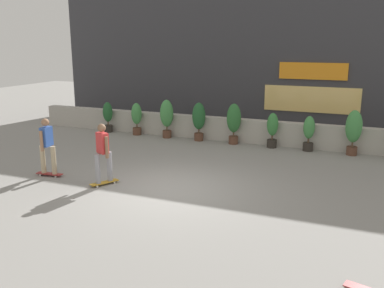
% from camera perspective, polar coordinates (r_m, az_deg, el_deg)
% --- Properties ---
extents(ground_plane, '(48.00, 48.00, 0.00)m').
position_cam_1_polar(ground_plane, '(11.30, -2.94, -6.10)').
color(ground_plane, gray).
extents(planter_wall, '(18.00, 0.40, 0.90)m').
position_cam_1_polar(planter_wall, '(16.60, 5.99, 1.89)').
color(planter_wall, '#B2ADA3').
rests_on(planter_wall, ground).
extents(building_backdrop, '(20.00, 2.08, 6.50)m').
position_cam_1_polar(building_backdrop, '(20.13, 9.57, 11.86)').
color(building_backdrop, '#38383D').
rests_on(building_backdrop, ground).
extents(potted_plant_0, '(0.41, 0.41, 1.29)m').
position_cam_1_polar(potted_plant_0, '(18.52, -11.26, 3.77)').
color(potted_plant_0, '#2D2823').
rests_on(potted_plant_0, ground).
extents(potted_plant_1, '(0.43, 0.43, 1.34)m').
position_cam_1_polar(potted_plant_1, '(17.78, -7.47, 3.62)').
color(potted_plant_1, brown).
rests_on(potted_plant_1, ground).
extents(potted_plant_2, '(0.54, 0.54, 1.54)m').
position_cam_1_polar(potted_plant_2, '(17.10, -3.42, 3.83)').
color(potted_plant_2, brown).
rests_on(potted_plant_2, ground).
extents(potted_plant_3, '(0.52, 0.52, 1.51)m').
position_cam_1_polar(potted_plant_3, '(16.55, 0.92, 3.43)').
color(potted_plant_3, brown).
rests_on(potted_plant_3, ground).
extents(potted_plant_4, '(0.54, 0.54, 1.55)m').
position_cam_1_polar(potted_plant_4, '(16.08, 5.65, 3.16)').
color(potted_plant_4, brown).
rests_on(potted_plant_4, ground).
extents(potted_plant_5, '(0.41, 0.41, 1.29)m').
position_cam_1_polar(potted_plant_5, '(15.76, 10.77, 2.05)').
color(potted_plant_5, '#2D2823').
rests_on(potted_plant_5, ground).
extents(potted_plant_6, '(0.40, 0.40, 1.26)m').
position_cam_1_polar(potted_plant_6, '(15.56, 15.45, 1.57)').
color(potted_plant_6, '#2D2823').
rests_on(potted_plant_6, ground).
extents(potted_plant_7, '(0.54, 0.54, 1.56)m').
position_cam_1_polar(potted_plant_7, '(15.41, 20.93, 1.90)').
color(potted_plant_7, brown).
rests_on(potted_plant_7, ground).
extents(skater_by_wall_right, '(0.55, 0.80, 1.70)m').
position_cam_1_polar(skater_by_wall_right, '(11.62, -11.91, -0.98)').
color(skater_by_wall_right, '#BF8C26').
rests_on(skater_by_wall_right, ground).
extents(skater_by_wall_left, '(0.82, 0.56, 1.70)m').
position_cam_1_polar(skater_by_wall_left, '(12.82, -18.93, -0.07)').
color(skater_by_wall_left, maroon).
rests_on(skater_by_wall_left, ground).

